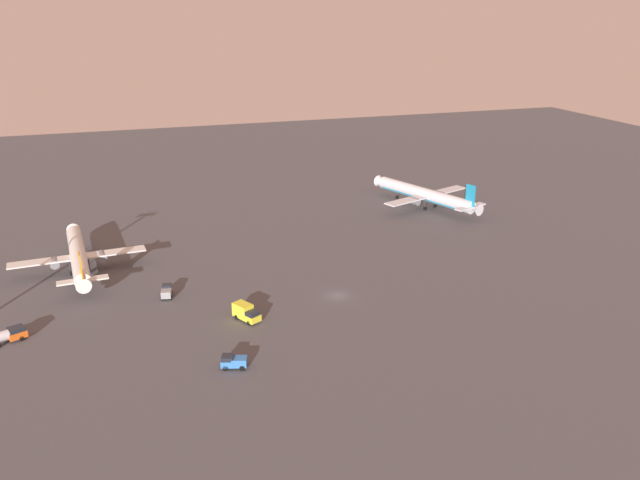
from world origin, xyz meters
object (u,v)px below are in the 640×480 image
Objects in this scene: maintenance_van at (233,361)px; fuel_truck at (8,335)px; catering_truck at (246,312)px; airplane_mid_apron at (426,195)px; baggage_tractor at (167,291)px; airplane_near_gate at (78,256)px.

fuel_truck is at bearing 77.54° from maintenance_van.
airplane_mid_apron is at bearing -168.76° from catering_truck.
fuel_truck is 41.28m from catering_truck.
baggage_tractor is at bearing -78.17° from catering_truck.
airplane_mid_apron reaches higher than maintenance_van.
airplane_near_gate is 8.15× the size of maintenance_van.
fuel_truck is at bearing -35.38° from catering_truck.
fuel_truck is 1.09× the size of catering_truck.
airplane_mid_apron is (94.55, 19.40, 0.25)m from airplane_near_gate.
airplane_mid_apron reaches higher than fuel_truck.
catering_truck is (5.50, 16.02, 0.40)m from maintenance_van.
fuel_truck is (-105.60, -49.58, -2.47)m from airplane_mid_apron.
airplane_near_gate is at bearing 141.05° from baggage_tractor.
airplane_near_gate is 8.36× the size of baggage_tractor.
catering_truck is at bearing -160.26° from airplane_mid_apron.
maintenance_van is 1.03× the size of baggage_tractor.
fuel_truck reaches higher than baggage_tractor.
catering_truck is at bearing -53.98° from airplane_near_gate.
maintenance_van is (35.51, -20.75, -0.19)m from fuel_truck.
airplane_mid_apron reaches higher than catering_truck.
fuel_truck is (-11.05, -30.18, -2.22)m from airplane_near_gate.
airplane_near_gate is at bearing 43.48° from maintenance_van.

